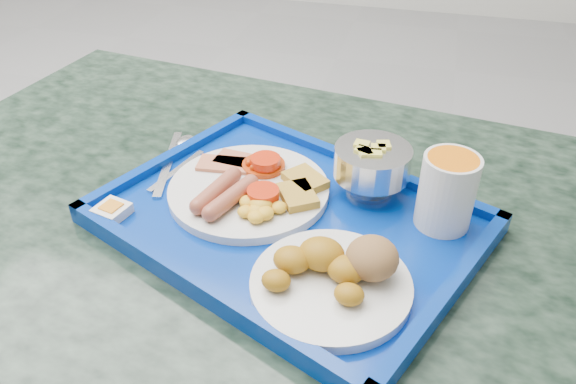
{
  "coord_description": "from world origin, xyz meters",
  "views": [
    {
      "loc": [
        1.19,
        -1.03,
        1.26
      ],
      "look_at": [
        1.04,
        -0.48,
        0.84
      ],
      "focal_mm": 35.0,
      "sensor_mm": 36.0,
      "label": 1
    }
  ],
  "objects_px": {
    "fruit_bowl": "(372,163)",
    "juice_cup": "(447,190)",
    "main_plate": "(252,189)",
    "bread_plate": "(336,274)",
    "table": "(281,335)",
    "tray": "(288,221)"
  },
  "relations": [
    {
      "from": "tray",
      "to": "juice_cup",
      "type": "xyz_separation_m",
      "value": [
        0.19,
        0.04,
        0.06
      ]
    },
    {
      "from": "main_plate",
      "to": "fruit_bowl",
      "type": "height_order",
      "value": "fruit_bowl"
    },
    {
      "from": "juice_cup",
      "to": "fruit_bowl",
      "type": "bearing_deg",
      "value": 155.31
    },
    {
      "from": "table",
      "to": "main_plate",
      "type": "height_order",
      "value": "main_plate"
    },
    {
      "from": "bread_plate",
      "to": "juice_cup",
      "type": "height_order",
      "value": "juice_cup"
    },
    {
      "from": "main_plate",
      "to": "juice_cup",
      "type": "distance_m",
      "value": 0.26
    },
    {
      "from": "fruit_bowl",
      "to": "juice_cup",
      "type": "height_order",
      "value": "juice_cup"
    },
    {
      "from": "table",
      "to": "fruit_bowl",
      "type": "height_order",
      "value": "fruit_bowl"
    },
    {
      "from": "juice_cup",
      "to": "main_plate",
      "type": "bearing_deg",
      "value": -178.55
    },
    {
      "from": "bread_plate",
      "to": "juice_cup",
      "type": "distance_m",
      "value": 0.19
    },
    {
      "from": "juice_cup",
      "to": "bread_plate",
      "type": "bearing_deg",
      "value": -126.77
    },
    {
      "from": "table",
      "to": "main_plate",
      "type": "xyz_separation_m",
      "value": [
        -0.05,
        0.05,
        0.23
      ]
    },
    {
      "from": "main_plate",
      "to": "bread_plate",
      "type": "bearing_deg",
      "value": -44.33
    },
    {
      "from": "fruit_bowl",
      "to": "juice_cup",
      "type": "bearing_deg",
      "value": -24.69
    },
    {
      "from": "main_plate",
      "to": "tray",
      "type": "bearing_deg",
      "value": -28.7
    },
    {
      "from": "table",
      "to": "main_plate",
      "type": "distance_m",
      "value": 0.24
    },
    {
      "from": "tray",
      "to": "main_plate",
      "type": "distance_m",
      "value": 0.07
    },
    {
      "from": "tray",
      "to": "table",
      "type": "bearing_deg",
      "value": -116.81
    },
    {
      "from": "table",
      "to": "bread_plate",
      "type": "distance_m",
      "value": 0.27
    },
    {
      "from": "fruit_bowl",
      "to": "tray",
      "type": "bearing_deg",
      "value": -138.01
    },
    {
      "from": "main_plate",
      "to": "juice_cup",
      "type": "xyz_separation_m",
      "value": [
        0.25,
        0.01,
        0.04
      ]
    },
    {
      "from": "main_plate",
      "to": "bread_plate",
      "type": "distance_m",
      "value": 0.2
    }
  ]
}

